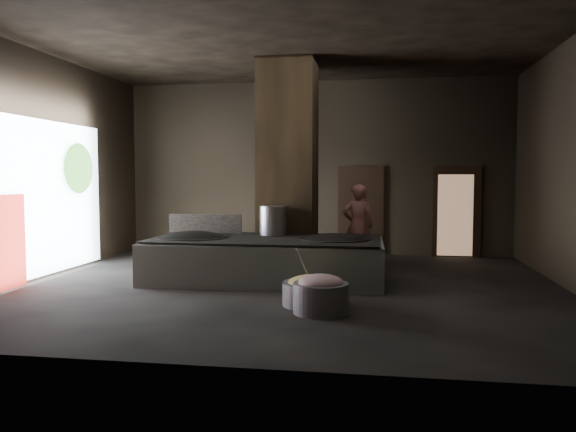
% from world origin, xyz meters
% --- Properties ---
extents(floor, '(10.00, 9.00, 0.10)m').
position_xyz_m(floor, '(0.00, 0.00, -0.05)').
color(floor, black).
rests_on(floor, ground).
extents(ceiling, '(10.00, 9.00, 0.10)m').
position_xyz_m(ceiling, '(0.00, 0.00, 4.55)').
color(ceiling, black).
rests_on(ceiling, back_wall).
extents(back_wall, '(10.00, 0.10, 4.50)m').
position_xyz_m(back_wall, '(0.00, 4.55, 2.25)').
color(back_wall, black).
rests_on(back_wall, ground).
extents(front_wall, '(10.00, 0.10, 4.50)m').
position_xyz_m(front_wall, '(0.00, -4.55, 2.25)').
color(front_wall, black).
rests_on(front_wall, ground).
extents(left_wall, '(0.10, 9.00, 4.50)m').
position_xyz_m(left_wall, '(-5.05, 0.00, 2.25)').
color(left_wall, black).
rests_on(left_wall, ground).
extents(pillar, '(1.20, 1.20, 4.50)m').
position_xyz_m(pillar, '(-0.30, 1.90, 2.25)').
color(pillar, black).
rests_on(pillar, ground).
extents(hearth_platform, '(4.55, 2.25, 0.78)m').
position_xyz_m(hearth_platform, '(-0.51, 0.48, 0.39)').
color(hearth_platform, '#B1C1AE').
rests_on(hearth_platform, ground).
extents(platform_cap, '(4.41, 2.12, 0.03)m').
position_xyz_m(platform_cap, '(-0.51, 0.48, 0.82)').
color(platform_cap, black).
rests_on(platform_cap, hearth_platform).
extents(wok_left, '(1.42, 1.42, 0.39)m').
position_xyz_m(wok_left, '(-1.96, 0.43, 0.75)').
color(wok_left, black).
rests_on(wok_left, hearth_platform).
extents(wok_left_rim, '(1.45, 1.45, 0.05)m').
position_xyz_m(wok_left_rim, '(-1.96, 0.43, 0.82)').
color(wok_left_rim, black).
rests_on(wok_left_rim, hearth_platform).
extents(wok_right, '(1.32, 1.32, 0.37)m').
position_xyz_m(wok_right, '(0.84, 0.53, 0.75)').
color(wok_right, black).
rests_on(wok_right, hearth_platform).
extents(wok_right_rim, '(1.35, 1.35, 0.05)m').
position_xyz_m(wok_right_rim, '(0.84, 0.53, 0.82)').
color(wok_right_rim, black).
rests_on(wok_right_rim, hearth_platform).
extents(stock_pot, '(0.55, 0.55, 0.59)m').
position_xyz_m(stock_pot, '(-0.46, 1.03, 1.13)').
color(stock_pot, '#97989E').
rests_on(stock_pot, hearth_platform).
extents(splash_guard, '(1.57, 0.09, 0.39)m').
position_xyz_m(splash_guard, '(-1.96, 1.23, 1.03)').
color(splash_guard, black).
rests_on(splash_guard, hearth_platform).
extents(cook, '(0.72, 0.51, 1.86)m').
position_xyz_m(cook, '(1.21, 2.28, 0.93)').
color(cook, '#9B594E').
rests_on(cook, ground).
extents(veg_basin, '(1.24, 1.24, 0.36)m').
position_xyz_m(veg_basin, '(0.65, -1.48, 0.18)').
color(veg_basin, slate).
rests_on(veg_basin, ground).
extents(veg_fill, '(0.81, 0.81, 0.25)m').
position_xyz_m(veg_fill, '(0.65, -1.48, 0.35)').
color(veg_fill, '#9AAE54').
rests_on(veg_fill, veg_basin).
extents(ladle, '(0.29, 0.30, 0.70)m').
position_xyz_m(ladle, '(0.50, -1.33, 0.55)').
color(ladle, '#97989E').
rests_on(ladle, veg_basin).
extents(meat_basin, '(1.07, 1.07, 0.45)m').
position_xyz_m(meat_basin, '(0.82, -1.98, 0.22)').
color(meat_basin, slate).
rests_on(meat_basin, ground).
extents(meat_fill, '(0.68, 0.68, 0.26)m').
position_xyz_m(meat_fill, '(0.82, -1.98, 0.45)').
color(meat_fill, '#A26165').
rests_on(meat_fill, meat_basin).
extents(doorway_near, '(1.18, 0.08, 2.38)m').
position_xyz_m(doorway_near, '(1.20, 4.45, 1.10)').
color(doorway_near, black).
rests_on(doorway_near, ground).
extents(doorway_near_glow, '(0.80, 0.04, 1.90)m').
position_xyz_m(doorway_near_glow, '(1.08, 4.44, 1.05)').
color(doorway_near_glow, '#8C6647').
rests_on(doorway_near_glow, ground).
extents(doorway_far, '(1.18, 0.08, 2.38)m').
position_xyz_m(doorway_far, '(3.60, 4.45, 1.10)').
color(doorway_far, black).
rests_on(doorway_far, ground).
extents(doorway_far_glow, '(0.86, 0.04, 2.05)m').
position_xyz_m(doorway_far_glow, '(3.56, 4.42, 1.05)').
color(doorway_far_glow, '#8C6647').
rests_on(doorway_far_glow, ground).
extents(left_opening, '(0.04, 4.20, 3.10)m').
position_xyz_m(left_opening, '(-4.95, 0.20, 1.60)').
color(left_opening, white).
rests_on(left_opening, ground).
extents(pavilion_sliver, '(0.05, 0.90, 1.70)m').
position_xyz_m(pavilion_sliver, '(-4.88, -1.10, 0.85)').
color(pavilion_sliver, maroon).
rests_on(pavilion_sliver, ground).
extents(tree_silhouette, '(0.28, 1.10, 1.10)m').
position_xyz_m(tree_silhouette, '(-4.85, 1.30, 2.20)').
color(tree_silhouette, '#194714').
rests_on(tree_silhouette, left_opening).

